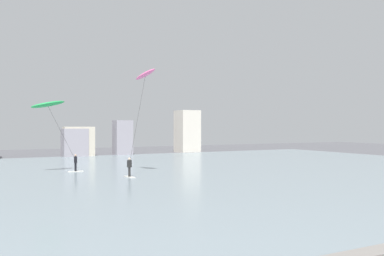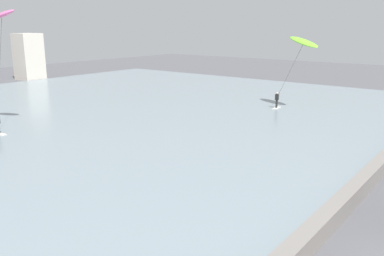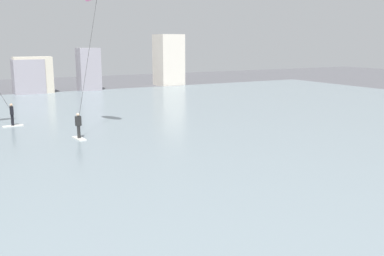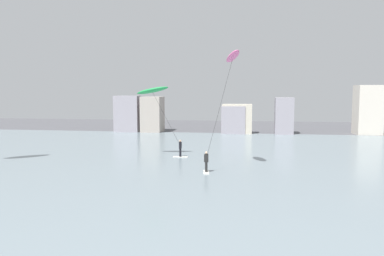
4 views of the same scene
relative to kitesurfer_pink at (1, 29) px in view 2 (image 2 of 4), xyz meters
The scene contains 3 objects.
seawall_barrier 27.58m from the kitesurfer_pink, 94.18° to the right, with size 60.00×0.70×0.91m, color slate.
kitesurfer_pink is the anchor object (origin of this frame).
kitesurfer_lime 26.80m from the kitesurfer_pink, 34.49° to the right, with size 3.43×4.23×7.29m.
Camera 2 is at (-14.44, -1.17, 8.24)m, focal length 37.97 mm.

